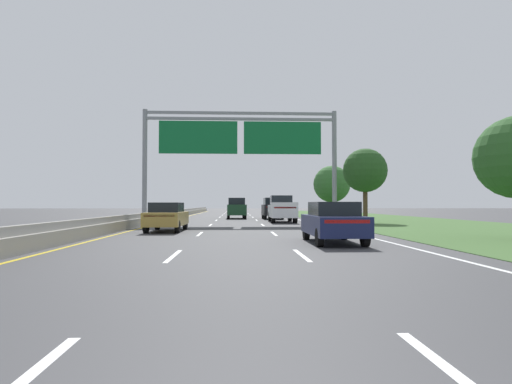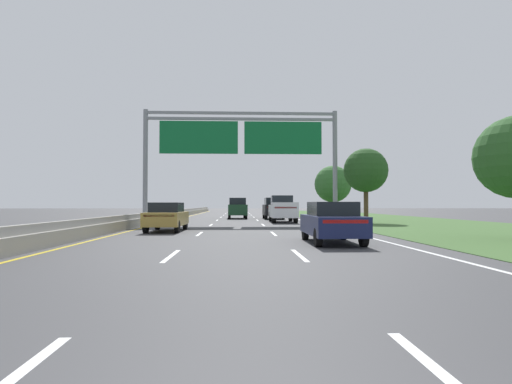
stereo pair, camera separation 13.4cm
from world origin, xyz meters
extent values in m
plane|color=#3D3D3F|center=(0.00, 35.00, 0.00)|extent=(220.00, 220.00, 0.00)
cube|color=white|center=(-1.85, 10.50, 0.00)|extent=(0.14, 3.00, 0.01)
cube|color=white|center=(-1.85, 19.50, 0.00)|extent=(0.14, 3.00, 0.01)
cube|color=white|center=(-1.85, 28.50, 0.00)|extent=(0.14, 3.00, 0.01)
cube|color=white|center=(-1.85, 37.50, 0.00)|extent=(0.14, 3.00, 0.01)
cube|color=white|center=(-1.85, 46.50, 0.00)|extent=(0.14, 3.00, 0.01)
cube|color=white|center=(-1.85, 55.50, 0.00)|extent=(0.14, 3.00, 0.01)
cube|color=white|center=(-1.85, 64.50, 0.00)|extent=(0.14, 3.00, 0.01)
cube|color=white|center=(-1.85, 73.50, 0.00)|extent=(0.14, 3.00, 0.01)
cube|color=white|center=(-1.85, 82.50, 0.00)|extent=(0.14, 3.00, 0.01)
cube|color=white|center=(1.85, 10.50, 0.00)|extent=(0.14, 3.00, 0.01)
cube|color=white|center=(1.85, 19.50, 0.00)|extent=(0.14, 3.00, 0.01)
cube|color=white|center=(1.85, 28.50, 0.00)|extent=(0.14, 3.00, 0.01)
cube|color=white|center=(1.85, 37.50, 0.00)|extent=(0.14, 3.00, 0.01)
cube|color=white|center=(1.85, 46.50, 0.00)|extent=(0.14, 3.00, 0.01)
cube|color=white|center=(1.85, 55.50, 0.00)|extent=(0.14, 3.00, 0.01)
cube|color=white|center=(1.85, 64.50, 0.00)|extent=(0.14, 3.00, 0.01)
cube|color=white|center=(1.85, 73.50, 0.00)|extent=(0.14, 3.00, 0.01)
cube|color=white|center=(1.85, 82.50, 0.00)|extent=(0.14, 3.00, 0.01)
cube|color=white|center=(5.90, 35.00, 0.00)|extent=(0.16, 106.00, 0.01)
cube|color=gold|center=(-5.90, 35.00, 0.00)|extent=(0.16, 106.00, 0.01)
cube|color=#3D602D|center=(13.95, 35.00, 0.01)|extent=(14.00, 110.00, 0.02)
cube|color=#99968E|center=(-6.60, 35.00, 0.28)|extent=(0.60, 110.00, 0.55)
cube|color=#99968E|center=(-6.60, 35.00, 0.70)|extent=(0.25, 110.00, 0.30)
cylinder|color=gray|center=(-7.05, 31.08, 4.39)|extent=(0.36, 0.36, 8.78)
cylinder|color=gray|center=(7.65, 31.08, 4.39)|extent=(0.36, 0.36, 8.78)
cube|color=gray|center=(0.30, 31.08, 8.55)|extent=(14.70, 0.24, 0.20)
cube|color=gray|center=(0.30, 31.08, 8.10)|extent=(14.70, 0.24, 0.20)
cube|color=#0C602D|center=(-2.95, 30.90, 6.62)|extent=(6.00, 0.12, 2.52)
cube|color=#0C602D|center=(3.55, 30.90, 6.62)|extent=(6.00, 0.12, 2.52)
cube|color=silver|center=(3.72, 32.93, 0.92)|extent=(2.08, 5.43, 1.00)
cube|color=black|center=(3.73, 33.78, 1.81)|extent=(1.75, 1.93, 0.78)
cube|color=#B21414|center=(3.68, 30.27, 1.22)|extent=(1.68, 0.11, 0.12)
cube|color=silver|center=(3.69, 31.20, 1.52)|extent=(2.03, 1.97, 0.20)
cylinder|color=black|center=(2.89, 34.78, 0.42)|extent=(0.31, 0.84, 0.84)
cylinder|color=black|center=(4.59, 34.75, 0.42)|extent=(0.31, 0.84, 0.84)
cylinder|color=black|center=(2.84, 31.11, 0.42)|extent=(0.31, 0.84, 0.84)
cylinder|color=black|center=(4.54, 31.08, 0.42)|extent=(0.31, 0.84, 0.84)
cube|color=black|center=(3.58, 40.58, 0.91)|extent=(1.91, 4.70, 1.05)
cube|color=black|center=(3.58, 40.43, 1.77)|extent=(1.64, 3.00, 0.68)
cube|color=#B21414|center=(3.58, 38.27, 1.22)|extent=(1.60, 0.08, 0.12)
cylinder|color=black|center=(2.76, 42.17, 0.38)|extent=(0.26, 0.76, 0.76)
cylinder|color=black|center=(4.40, 42.17, 0.38)|extent=(0.26, 0.76, 0.76)
cylinder|color=black|center=(2.76, 38.98, 0.38)|extent=(0.26, 0.76, 0.76)
cylinder|color=black|center=(4.40, 38.98, 0.38)|extent=(0.26, 0.76, 0.76)
cube|color=#193D23|center=(0.00, 41.96, 0.91)|extent=(2.02, 4.75, 1.05)
cube|color=black|center=(0.00, 41.81, 1.77)|extent=(1.71, 3.04, 0.68)
cube|color=#B21414|center=(0.05, 39.65, 1.22)|extent=(1.60, 0.12, 0.12)
cylinder|color=black|center=(-0.86, 43.53, 0.38)|extent=(0.28, 0.77, 0.76)
cylinder|color=black|center=(0.78, 43.57, 0.38)|extent=(0.28, 0.77, 0.76)
cylinder|color=black|center=(-0.78, 40.34, 0.38)|extent=(0.28, 0.77, 0.76)
cylinder|color=black|center=(0.86, 40.38, 0.38)|extent=(0.28, 0.77, 0.76)
cube|color=#161E47|center=(3.66, 14.34, 0.69)|extent=(1.86, 4.42, 0.72)
cube|color=black|center=(3.66, 14.29, 1.31)|extent=(1.59, 2.32, 0.52)
cube|color=#B21414|center=(3.64, 12.18, 0.91)|extent=(1.53, 0.10, 0.12)
cylinder|color=black|center=(2.87, 15.85, 0.33)|extent=(0.23, 0.66, 0.66)
cylinder|color=black|center=(4.47, 15.83, 0.33)|extent=(0.23, 0.66, 0.66)
cylinder|color=black|center=(2.84, 12.85, 0.33)|extent=(0.23, 0.66, 0.66)
cylinder|color=black|center=(4.44, 12.84, 0.33)|extent=(0.23, 0.66, 0.66)
cube|color=#A38438|center=(-3.82, 21.63, 0.69)|extent=(1.88, 4.42, 0.72)
cube|color=black|center=(-3.82, 21.58, 1.31)|extent=(1.59, 2.32, 0.52)
cube|color=#B21414|center=(-3.85, 19.47, 0.91)|extent=(1.53, 0.10, 0.12)
cylinder|color=black|center=(-4.61, 23.13, 0.33)|extent=(0.23, 0.66, 0.66)
cylinder|color=black|center=(-3.01, 23.11, 0.33)|extent=(0.23, 0.66, 0.66)
cylinder|color=black|center=(-4.64, 20.14, 0.33)|extent=(0.23, 0.66, 0.66)
cylinder|color=black|center=(-3.04, 20.12, 0.33)|extent=(0.23, 0.66, 0.66)
cylinder|color=#4C3823|center=(10.20, 31.48, 1.39)|extent=(0.36, 0.36, 2.77)
sphere|color=#234C1E|center=(10.20, 31.48, 4.16)|extent=(3.48, 3.48, 3.48)
cylinder|color=#4C3823|center=(10.49, 44.50, 1.04)|extent=(0.36, 0.36, 2.07)
sphere|color=#33662D|center=(10.49, 44.50, 3.69)|extent=(4.04, 4.04, 4.04)
camera|label=1|loc=(-0.07, -1.86, 1.49)|focal=29.92mm
camera|label=2|loc=(0.07, -1.86, 1.49)|focal=29.92mm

